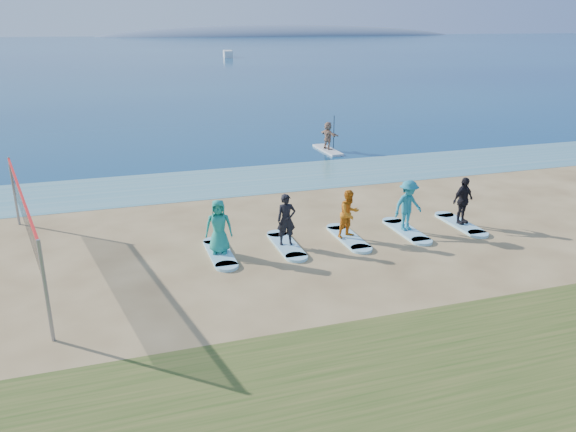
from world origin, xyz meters
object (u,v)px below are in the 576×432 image
object	(u,v)px
volleyball_net	(23,209)
surfboard_2	(348,238)
paddleboarder	(328,135)
surfboard_0	(220,253)
surfboard_4	(460,224)
student_2	(349,214)
surfboard_1	(286,245)
student_0	(219,226)
student_1	(286,220)
boat_offshore_b	(228,57)
student_4	(463,201)
surfboard_3	(406,231)
paddleboard	(328,150)
student_3	(408,205)

from	to	relation	value
volleyball_net	surfboard_2	xyz separation A→B (m)	(9.94, -0.61, -1.86)
volleyball_net	paddleboarder	bearing A→B (deg)	40.86
surfboard_0	surfboard_4	distance (m)	8.83
volleyball_net	student_2	xyz separation A→B (m)	(9.94, -0.61, -1.00)
surfboard_1	surfboard_4	xyz separation A→B (m)	(6.62, 0.00, 0.00)
student_0	student_1	xyz separation A→B (m)	(2.21, 0.00, -0.01)
boat_offshore_b	student_0	distance (m)	106.53
student_4	boat_offshore_b	bearing A→B (deg)	64.88
boat_offshore_b	surfboard_3	size ratio (longest dim) A/B	2.74
paddleboard	surfboard_1	xyz separation A→B (m)	(-6.65, -13.04, -0.01)
paddleboarder	student_2	distance (m)	13.78
student_3	surfboard_2	bearing A→B (deg)	167.55
surfboard_2	paddleboarder	bearing A→B (deg)	71.20
student_1	surfboard_4	xyz separation A→B (m)	(6.62, 0.00, -0.89)
surfboard_1	student_1	world-z (taller)	student_1
student_3	student_2	bearing A→B (deg)	167.55
student_1	surfboard_3	size ratio (longest dim) A/B	0.77
surfboard_0	student_3	xyz separation A→B (m)	(6.62, 0.00, 0.94)
volleyball_net	student_3	distance (m)	12.19
volleyball_net	paddleboard	bearing A→B (deg)	40.86
paddleboarder	student_1	distance (m)	14.64
surfboard_0	student_1	size ratio (longest dim) A/B	1.30
student_0	surfboard_2	world-z (taller)	student_0
surfboard_3	surfboard_4	bearing A→B (deg)	0.00
surfboard_0	student_2	xyz separation A→B (m)	(4.41, 0.00, 0.86)
student_0	student_3	bearing A→B (deg)	12.50
paddleboard	paddleboarder	size ratio (longest dim) A/B	1.94
surfboard_4	student_4	bearing A→B (deg)	0.00
paddleboarder	student_0	size ratio (longest dim) A/B	0.90
student_3	surfboard_4	distance (m)	2.40
surfboard_1	surfboard_2	distance (m)	2.21
paddleboard	surfboard_0	world-z (taller)	paddleboard
student_4	paddleboarder	bearing A→B (deg)	72.28
surfboard_0	surfboard_1	distance (m)	2.21
surfboard_2	volleyball_net	bearing A→B (deg)	176.51
student_2	volleyball_net	bearing A→B (deg)	157.84
surfboard_3	surfboard_4	size ratio (longest dim) A/B	1.00
paddleboarder	surfboard_3	world-z (taller)	paddleboarder
boat_offshore_b	surfboard_1	distance (m)	106.08
student_2	surfboard_2	bearing A→B (deg)	0.00
student_2	paddleboard	bearing A→B (deg)	52.53
surfboard_0	surfboard_1	xyz separation A→B (m)	(2.21, 0.00, 0.00)
student_4	student_2	bearing A→B (deg)	162.40
surfboard_2	student_3	size ratio (longest dim) A/B	1.23
surfboard_2	surfboard_0	bearing A→B (deg)	180.00
boat_offshore_b	surfboard_1	xyz separation A→B (m)	(-20.37, -104.11, 0.04)
paddleboard	student_0	bearing A→B (deg)	-124.91
paddleboarder	student_3	bearing A→B (deg)	152.62
surfboard_3	student_4	size ratio (longest dim) A/B	1.29
paddleboarder	surfboard_4	xyz separation A→B (m)	(-0.03, -13.04, -0.85)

